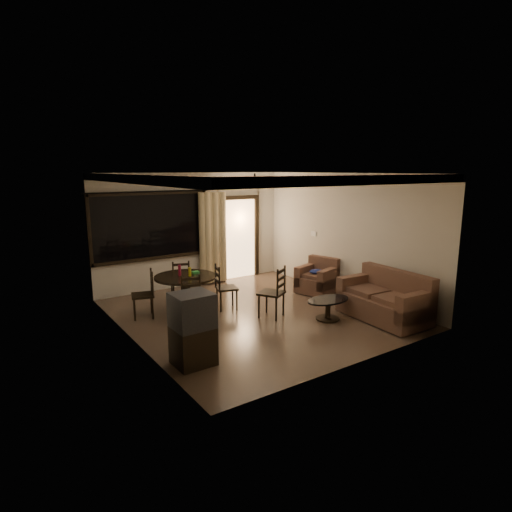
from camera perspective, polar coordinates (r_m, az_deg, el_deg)
ground at (r=8.77m, az=-0.15°, el=-7.66°), size 5.50×5.50×0.00m
room_shell at (r=10.15m, az=-3.00°, el=5.56°), size 5.50×6.70×5.50m
dining_table at (r=8.75m, az=-9.36°, el=-3.67°), size 1.24×1.24×1.00m
dining_chair_west at (r=8.76m, az=-14.74°, el=-6.13°), size 0.52×0.52×0.95m
dining_chair_east at (r=8.99m, az=-4.00°, el=-5.32°), size 0.52×0.52×0.95m
dining_chair_south at (r=8.03m, az=-8.36°, el=-7.34°), size 0.52×0.56×0.95m
dining_chair_north at (r=9.59m, az=-10.02°, el=-4.40°), size 0.52×0.52×0.95m
tv_cabinet at (r=6.50m, az=-8.42°, el=-9.60°), size 0.60×0.53×1.11m
sofa at (r=8.74m, az=16.93°, el=-5.71°), size 1.03×1.79×0.92m
armchair at (r=10.25m, az=8.30°, el=-3.02°), size 0.98×0.98×0.80m
coffee_table at (r=8.47m, az=9.58°, el=-6.58°), size 0.94×0.56×0.41m
side_chair at (r=8.50m, az=2.14°, el=-6.14°), size 0.62×0.62×1.03m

